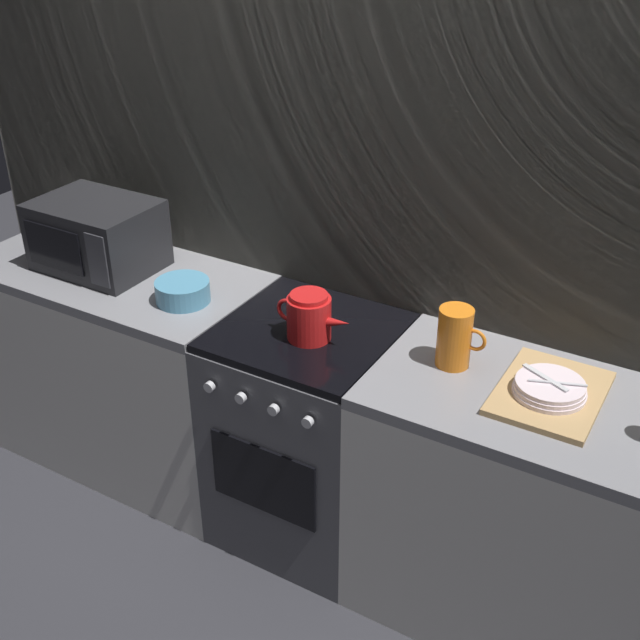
# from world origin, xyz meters

# --- Properties ---
(ground_plane) EXTENTS (8.00, 8.00, 0.00)m
(ground_plane) POSITION_xyz_m (0.00, 0.00, 0.00)
(ground_plane) COLOR #2D2D33
(back_wall) EXTENTS (3.60, 0.05, 2.40)m
(back_wall) POSITION_xyz_m (0.00, 0.32, 1.20)
(back_wall) COLOR #B2AD9E
(back_wall) RESTS_ON ground_plane
(counter_left) EXTENTS (1.20, 0.60, 0.90)m
(counter_left) POSITION_xyz_m (-0.90, 0.00, 0.45)
(counter_left) COLOR silver
(counter_left) RESTS_ON ground_plane
(stove_unit) EXTENTS (0.60, 0.63, 0.90)m
(stove_unit) POSITION_xyz_m (-0.00, -0.00, 0.45)
(stove_unit) COLOR #4C4C51
(stove_unit) RESTS_ON ground_plane
(counter_right) EXTENTS (1.20, 0.60, 0.90)m
(counter_right) POSITION_xyz_m (0.90, 0.00, 0.45)
(counter_right) COLOR silver
(counter_right) RESTS_ON ground_plane
(microwave) EXTENTS (0.46, 0.35, 0.27)m
(microwave) POSITION_xyz_m (-0.96, 0.01, 1.04)
(microwave) COLOR black
(microwave) RESTS_ON counter_left
(kettle) EXTENTS (0.28, 0.15, 0.17)m
(kettle) POSITION_xyz_m (0.04, -0.05, 0.98)
(kettle) COLOR red
(kettle) RESTS_ON stove_unit
(mixing_bowl) EXTENTS (0.20, 0.20, 0.08)m
(mixing_bowl) POSITION_xyz_m (-0.50, -0.06, 0.94)
(mixing_bowl) COLOR teal
(mixing_bowl) RESTS_ON counter_left
(pitcher) EXTENTS (0.16, 0.11, 0.20)m
(pitcher) POSITION_xyz_m (0.52, 0.04, 1.00)
(pitcher) COLOR orange
(pitcher) RESTS_ON counter_right
(dish_pile) EXTENTS (0.30, 0.40, 0.07)m
(dish_pile) POSITION_xyz_m (0.84, 0.02, 0.92)
(dish_pile) COLOR tan
(dish_pile) RESTS_ON counter_right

